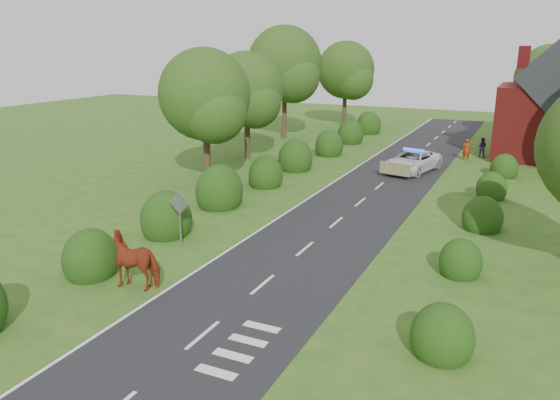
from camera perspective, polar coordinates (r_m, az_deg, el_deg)
The scene contains 16 objects.
ground at distance 20.25m, azimuth -1.82°, elevation -8.86°, with size 120.00×120.00×0.00m, color #265A1E.
road at distance 33.54m, azimuth 9.90°, elevation 1.06°, with size 6.00×70.00×0.02m, color black.
road_markings at distance 32.07m, azimuth 6.15°, elevation 0.55°, with size 4.96×70.00×0.01m.
hedgerow_left at distance 32.69m, azimuth -2.70°, elevation 2.23°, with size 2.75×50.41×3.00m.
hedgerow_right at distance 28.73m, azimuth 20.61°, elevation -1.14°, with size 2.10×45.78×2.10m.
tree_left_a at distance 33.69m, azimuth -7.62°, elevation 10.45°, with size 5.74×5.60×8.38m.
tree_left_b at distance 41.34m, azimuth -3.30°, elevation 11.15°, with size 5.74×5.60×8.07m.
tree_left_c at distance 50.80m, azimuth 0.71°, elevation 13.74°, with size 6.97×6.80×10.22m.
tree_left_d at distance 59.27m, azimuth 7.08°, elevation 13.08°, with size 6.15×6.00×8.89m.
tree_right_c at distance 54.28m, azimuth 26.64°, elevation 10.99°, with size 6.15×6.00×8.58m.
road_sign at distance 23.73m, azimuth -10.45°, elevation -1.07°, with size 1.06×0.08×2.53m.
house at distance 46.59m, azimuth 26.76°, elevation 8.48°, with size 8.00×7.40×9.17m.
cow at distance 20.62m, azimuth -14.67°, elevation -6.38°, with size 1.26×2.38×1.69m, color maroon.
police_van at distance 38.75m, azimuth 13.68°, elevation 3.95°, with size 3.54×5.67×1.60m.
pedestrian_red at distance 43.74m, azimuth 18.90°, elevation 5.01°, with size 0.60×0.40×1.66m, color #A3240A.
pedestrian_purple at distance 45.46m, azimuth 20.33°, elevation 5.19°, with size 0.75×0.59×1.55m, color #49276F.
Camera 1 is at (8.41, -16.34, 8.50)m, focal length 35.00 mm.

